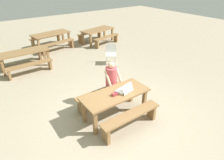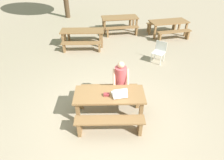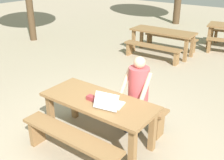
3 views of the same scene
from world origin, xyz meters
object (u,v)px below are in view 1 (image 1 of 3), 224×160
at_px(picnic_table_rear, 24,54).
at_px(small_pouch, 115,94).
at_px(laptop, 125,89).
at_px(picnic_table_distant, 51,35).
at_px(picnic_table_front, 115,97).
at_px(person_seated, 112,79).
at_px(plastic_chair, 111,53).
at_px(picnic_table_mid, 98,31).

bearing_deg(picnic_table_rear, small_pouch, -77.17).
height_order(laptop, picnic_table_distant, laptop).
relative_size(picnic_table_front, small_pouch, 12.18).
relative_size(person_seated, plastic_chair, 1.62).
bearing_deg(picnic_table_mid, plastic_chair, -123.28).
bearing_deg(picnic_table_mid, laptop, -127.86).
bearing_deg(picnic_table_distant, person_seated, -101.01).
bearing_deg(plastic_chair, picnic_table_front, -89.35).
xyz_separation_m(person_seated, picnic_table_rear, (-1.49, 3.93, -0.15)).
height_order(small_pouch, picnic_table_mid, small_pouch).
height_order(person_seated, picnic_table_rear, person_seated).
height_order(picnic_table_mid, picnic_table_rear, picnic_table_mid).
relative_size(plastic_chair, picnic_table_distant, 0.40).
xyz_separation_m(plastic_chair, picnic_table_rear, (-3.14, 1.54, 0.19)).
bearing_deg(picnic_table_rear, laptop, -73.44).
bearing_deg(person_seated, picnic_table_mid, 62.16).
distance_m(picnic_table_mid, picnic_table_distant, 2.50).
bearing_deg(person_seated, laptop, -95.94).
xyz_separation_m(small_pouch, picnic_table_rear, (-1.10, 4.59, -0.14)).
xyz_separation_m(small_pouch, plastic_chair, (2.04, 3.05, -0.33)).
bearing_deg(picnic_table_distant, plastic_chair, -75.98).
height_order(picnic_table_front, person_seated, person_seated).
distance_m(small_pouch, plastic_chair, 3.68).
xyz_separation_m(person_seated, plastic_chair, (1.65, 2.39, -0.34)).
distance_m(person_seated, plastic_chair, 2.92).
bearing_deg(picnic_table_front, laptop, -13.87).
bearing_deg(picnic_table_front, picnic_table_distant, 84.65).
distance_m(plastic_chair, picnic_table_rear, 3.51).
bearing_deg(picnic_table_distant, small_pouch, -104.18).
height_order(small_pouch, picnic_table_rear, small_pouch).
relative_size(person_seated, picnic_table_distant, 0.65).
distance_m(small_pouch, picnic_table_distant, 6.44).
bearing_deg(picnic_table_front, picnic_table_rear, 104.52).
bearing_deg(picnic_table_rear, plastic_chair, -26.83).
distance_m(picnic_table_front, person_seated, 0.69).
distance_m(laptop, person_seated, 0.66).
distance_m(picnic_table_rear, picnic_table_distant, 2.53).
distance_m(small_pouch, picnic_table_rear, 4.73).
distance_m(laptop, picnic_table_mid, 6.40).
height_order(laptop, small_pouch, laptop).
relative_size(person_seated, picnic_table_rear, 0.67).
height_order(picnic_table_rear, picnic_table_distant, picnic_table_distant).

